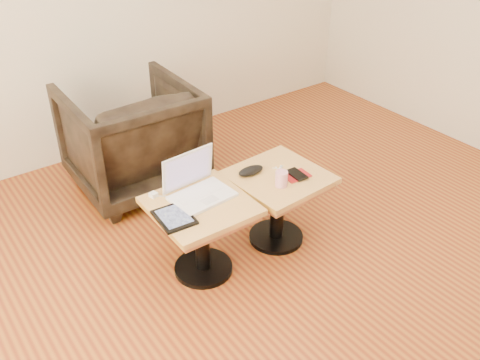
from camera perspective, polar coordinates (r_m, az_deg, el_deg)
room_shell at (r=2.09m, az=10.15°, el=12.62°), size 4.52×4.52×2.71m
side_table_left at (r=2.85m, az=-4.16°, el=-4.39°), size 0.50×0.50×0.45m
side_table_right at (r=3.08m, az=4.07°, el=-1.26°), size 0.53×0.53×0.45m
laptop at (r=2.83m, az=-4.56°, el=-0.78°), size 0.33×0.27×0.23m
tablet at (r=2.68m, az=-7.04°, el=-3.97°), size 0.19×0.23×0.02m
charging_adapter at (r=2.86m, az=-9.22°, el=-1.56°), size 0.04×0.04×0.02m
glasses_case at (r=3.00m, az=1.16°, el=1.00°), size 0.16×0.08×0.05m
striped_cup at (r=2.90m, az=4.45°, el=0.13°), size 0.08×0.08×0.09m
earbuds_tangle at (r=3.08m, az=4.20°, el=1.33°), size 0.07×0.05×0.01m
phone_on_sleeve at (r=3.01m, az=6.07°, el=0.54°), size 0.15×0.13×0.02m
armchair at (r=3.66m, az=-11.47°, el=4.45°), size 0.82×0.84×0.74m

